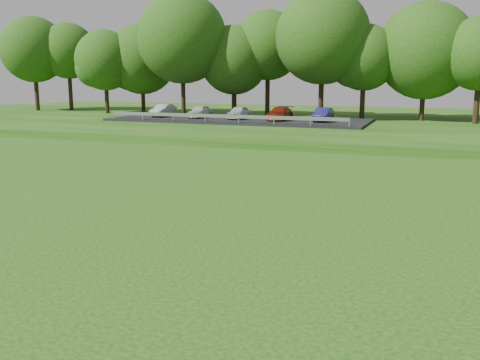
% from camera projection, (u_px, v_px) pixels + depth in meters
% --- Properties ---
extents(parking_lot, '(24.00, 9.00, 1.38)m').
position_uv_depth(parking_lot, '(239.00, 116.00, 49.95)').
color(parking_lot, black).
rests_on(parking_lot, berm).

